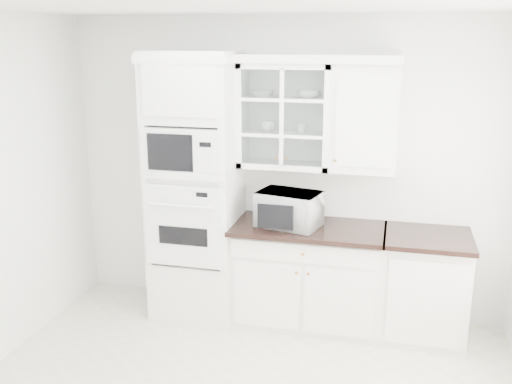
# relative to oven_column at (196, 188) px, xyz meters

# --- Properties ---
(room_shell) EXTENTS (4.00, 3.50, 2.70)m
(room_shell) POSITION_rel_oven_column_xyz_m (0.75, -0.99, 0.58)
(room_shell) COLOR white
(room_shell) RESTS_ON ground
(oven_column) EXTENTS (0.76, 0.68, 2.40)m
(oven_column) POSITION_rel_oven_column_xyz_m (0.00, 0.00, 0.00)
(oven_column) COLOR white
(oven_column) RESTS_ON ground
(base_cabinet_run) EXTENTS (1.32, 0.67, 0.92)m
(base_cabinet_run) POSITION_rel_oven_column_xyz_m (1.03, 0.03, -0.74)
(base_cabinet_run) COLOR white
(base_cabinet_run) RESTS_ON ground
(extra_base_cabinet) EXTENTS (0.72, 0.67, 0.92)m
(extra_base_cabinet) POSITION_rel_oven_column_xyz_m (2.03, 0.03, -0.74)
(extra_base_cabinet) COLOR white
(extra_base_cabinet) RESTS_ON ground
(upper_cabinet_glass) EXTENTS (0.80, 0.33, 0.90)m
(upper_cabinet_glass) POSITION_rel_oven_column_xyz_m (0.78, 0.17, 0.65)
(upper_cabinet_glass) COLOR white
(upper_cabinet_glass) RESTS_ON room_shell
(upper_cabinet_solid) EXTENTS (0.55, 0.33, 0.90)m
(upper_cabinet_solid) POSITION_rel_oven_column_xyz_m (1.46, 0.17, 0.65)
(upper_cabinet_solid) COLOR white
(upper_cabinet_solid) RESTS_ON room_shell
(crown_molding) EXTENTS (2.14, 0.38, 0.07)m
(crown_molding) POSITION_rel_oven_column_xyz_m (0.68, 0.14, 1.14)
(crown_molding) COLOR white
(crown_molding) RESTS_ON room_shell
(countertop_microwave) EXTENTS (0.61, 0.54, 0.30)m
(countertop_microwave) POSITION_rel_oven_column_xyz_m (0.86, -0.01, -0.13)
(countertop_microwave) COLOR white
(countertop_microwave) RESTS_ON base_cabinet_run
(bowl_a) EXTENTS (0.26, 0.26, 0.05)m
(bowl_a) POSITION_rel_oven_column_xyz_m (0.57, 0.18, 0.84)
(bowl_a) COLOR white
(bowl_a) RESTS_ON upper_cabinet_glass
(bowl_b) EXTENTS (0.21, 0.21, 0.06)m
(bowl_b) POSITION_rel_oven_column_xyz_m (0.97, 0.18, 0.84)
(bowl_b) COLOR white
(bowl_b) RESTS_ON upper_cabinet_glass
(cup_a) EXTENTS (0.15, 0.15, 0.09)m
(cup_a) POSITION_rel_oven_column_xyz_m (0.63, 0.17, 0.56)
(cup_a) COLOR white
(cup_a) RESTS_ON upper_cabinet_glass
(cup_b) EXTENTS (0.12, 0.12, 0.09)m
(cup_b) POSITION_rel_oven_column_xyz_m (0.92, 0.16, 0.55)
(cup_b) COLOR white
(cup_b) RESTS_ON upper_cabinet_glass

